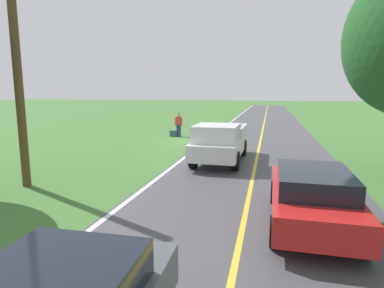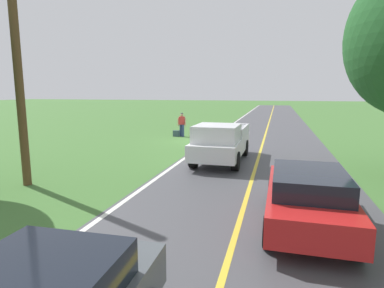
{
  "view_description": "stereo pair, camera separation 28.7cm",
  "coord_description": "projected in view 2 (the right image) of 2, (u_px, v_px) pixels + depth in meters",
  "views": [
    {
      "loc": [
        -5.01,
        20.41,
        3.23
      ],
      "look_at": [
        -1.96,
        7.8,
        1.11
      ],
      "focal_mm": 30.03,
      "sensor_mm": 36.0,
      "label": 1
    },
    {
      "loc": [
        -5.29,
        20.33,
        3.23
      ],
      "look_at": [
        -1.96,
        7.8,
        1.11
      ],
      "focal_mm": 30.03,
      "sensor_mm": 36.0,
      "label": 2
    }
  ],
  "objects": [
    {
      "name": "suitcase_carried",
      "position": [
        176.0,
        133.0,
        23.43
      ],
      "size": [
        0.47,
        0.21,
        0.44
      ],
      "primitive_type": "cube",
      "rotation": [
        0.0,
        0.0,
        1.6
      ],
      "color": "#384C56",
      "rests_on": "ground"
    },
    {
      "name": "utility_pole_roadside",
      "position": [
        18.0,
        75.0,
        10.67
      ],
      "size": [
        0.28,
        0.28,
        7.57
      ],
      "primitive_type": "cylinder",
      "color": "brown",
      "rests_on": "ground"
    },
    {
      "name": "pickup_truck_passing",
      "position": [
        221.0,
        142.0,
        14.75
      ],
      "size": [
        2.16,
        5.43,
        1.82
      ],
      "color": "silver",
      "rests_on": "ground"
    },
    {
      "name": "lane_edge_line",
      "position": [
        208.0,
        142.0,
        21.01
      ],
      "size": [
        0.16,
        117.6,
        0.0
      ],
      "primitive_type": "cube",
      "color": "silver",
      "rests_on": "ground"
    },
    {
      "name": "lane_centre_line",
      "position": [
        263.0,
        144.0,
        20.12
      ],
      "size": [
        0.14,
        117.6,
        0.0
      ],
      "primitive_type": "cube",
      "color": "gold",
      "rests_on": "ground"
    },
    {
      "name": "ground_plane",
      "position": [
        194.0,
        141.0,
        21.26
      ],
      "size": [
        200.0,
        200.0,
        0.0
      ],
      "primitive_type": "plane",
      "color": "#427033"
    },
    {
      "name": "road_surface",
      "position": [
        263.0,
        144.0,
        20.12
      ],
      "size": [
        7.35,
        120.0,
        0.0
      ],
      "primitive_type": "cube",
      "color": "#47474C",
      "rests_on": "ground"
    },
    {
      "name": "hitchhiker_walking",
      "position": [
        182.0,
        123.0,
        23.29
      ],
      "size": [
        0.62,
        0.51,
        1.75
      ],
      "color": "navy",
      "rests_on": "ground"
    },
    {
      "name": "sedan_mid_oncoming",
      "position": [
        308.0,
        196.0,
        7.7
      ],
      "size": [
        1.96,
        4.42,
        1.41
      ],
      "color": "red",
      "rests_on": "ground"
    }
  ]
}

